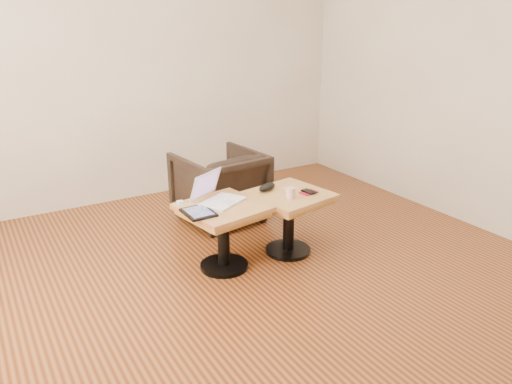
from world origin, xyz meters
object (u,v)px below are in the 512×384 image
side_table_left (223,221)px  armchair (220,186)px  side_table_right (289,208)px  laptop (217,196)px  striped_cup (291,193)px

side_table_left → armchair: (0.39, 0.82, -0.05)m
side_table_right → laptop: bearing=158.2°
striped_cup → armchair: armchair is taller
striped_cup → armchair: 0.97m
side_table_right → striped_cup: 0.20m
side_table_left → side_table_right: bearing=-13.1°
armchair → side_table_left: bearing=58.8°
side_table_left → armchair: bearing=54.7°
side_table_left → laptop: (-0.00, 0.09, 0.17)m
striped_cup → armchair: (-0.10, 0.95, -0.22)m
side_table_left → striped_cup: striped_cup is taller
side_table_right → striped_cup: bearing=-129.6°
side_table_left → striped_cup: (0.49, -0.13, 0.16)m
laptop → armchair: size_ratio=0.58×
side_table_right → armchair: bearing=90.7°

